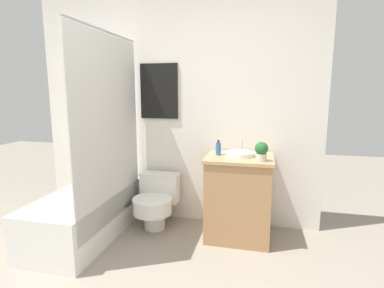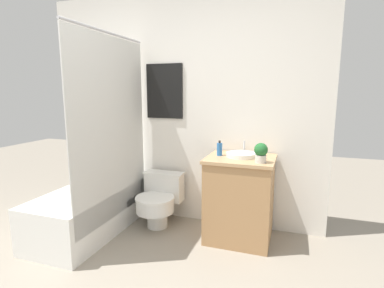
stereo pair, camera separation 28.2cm
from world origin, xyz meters
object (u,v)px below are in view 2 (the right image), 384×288
sink (241,155)px  soap_bottle (220,149)px  toilet (159,199)px  potted_plant (261,152)px

sink → soap_bottle: size_ratio=2.16×
toilet → potted_plant: potted_plant is taller
sink → soap_bottle: (-0.21, -0.01, 0.04)m
toilet → soap_bottle: 0.89m
toilet → sink: (0.88, -0.00, 0.55)m
toilet → sink: bearing=-0.1°
toilet → potted_plant: bearing=-9.6°
toilet → soap_bottle: size_ratio=3.74×
soap_bottle → potted_plant: (0.41, -0.17, 0.03)m
potted_plant → soap_bottle: bearing=157.8°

